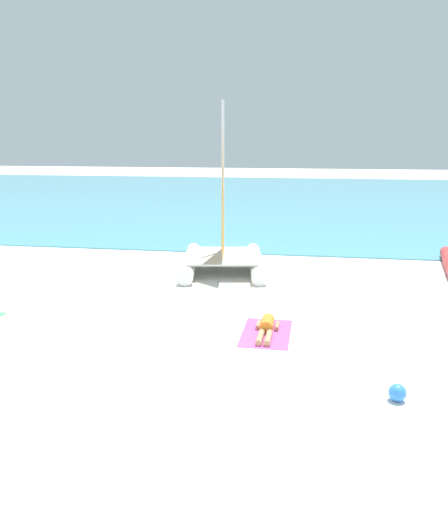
{
  "coord_description": "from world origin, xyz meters",
  "views": [
    {
      "loc": [
        2.33,
        -9.32,
        4.37
      ],
      "look_at": [
        0.0,
        4.68,
        1.2
      ],
      "focal_mm": 37.0,
      "sensor_mm": 36.0,
      "label": 1
    }
  ],
  "objects_px": {
    "towel_right": "(266,333)",
    "sunbather_right": "(267,327)",
    "sailboat_white": "(223,246)",
    "beach_ball": "(397,393)"
  },
  "relations": [
    {
      "from": "towel_right",
      "to": "beach_ball",
      "type": "height_order",
      "value": "beach_ball"
    },
    {
      "from": "beach_ball",
      "to": "sailboat_white",
      "type": "bearing_deg",
      "value": 117.66
    },
    {
      "from": "sailboat_white",
      "to": "beach_ball",
      "type": "relative_size",
      "value": 18.55
    },
    {
      "from": "towel_right",
      "to": "sunbather_right",
      "type": "relative_size",
      "value": 1.22
    },
    {
      "from": "sailboat_white",
      "to": "towel_right",
      "type": "bearing_deg",
      "value": -79.88
    },
    {
      "from": "sailboat_white",
      "to": "sunbather_right",
      "type": "bearing_deg",
      "value": -79.66
    },
    {
      "from": "sailboat_white",
      "to": "towel_right",
      "type": "distance_m",
      "value": 6.04
    },
    {
      "from": "sailboat_white",
      "to": "sunbather_right",
      "type": "xyz_separation_m",
      "value": [
        1.96,
        -5.59,
        -0.7
      ]
    },
    {
      "from": "sailboat_white",
      "to": "sunbather_right",
      "type": "relative_size",
      "value": 3.6
    },
    {
      "from": "towel_right",
      "to": "beach_ball",
      "type": "bearing_deg",
      "value": -48.71
    }
  ]
}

